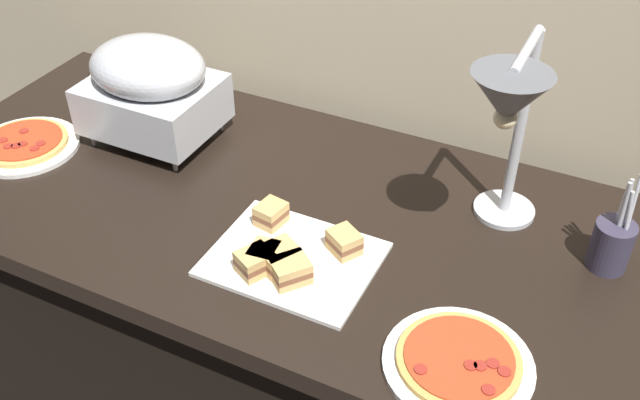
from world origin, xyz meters
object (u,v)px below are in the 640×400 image
object	(u,v)px
pizza_plate_front	(458,362)
sandwich_platter	(288,255)
heat_lamp	(510,111)
pizza_plate_center	(25,144)
utensil_holder	(612,244)
sauce_cup_near	(100,80)
chafing_dish	(151,86)

from	to	relation	value
pizza_plate_front	sandwich_platter	bearing A→B (deg)	165.03
heat_lamp	sandwich_platter	size ratio (longest dim) A/B	1.33
heat_lamp	pizza_plate_front	xyz separation A→B (m)	(0.04, -0.32, -0.34)
pizza_plate_front	pizza_plate_center	distance (m)	1.24
pizza_plate_center	utensil_holder	world-z (taller)	utensil_holder
heat_lamp	pizza_plate_front	size ratio (longest dim) A/B	1.67
pizza_plate_center	sauce_cup_near	world-z (taller)	sauce_cup_near
chafing_dish	pizza_plate_center	distance (m)	0.37
heat_lamp	sandwich_platter	world-z (taller)	heat_lamp
chafing_dish	pizza_plate_center	bearing A→B (deg)	-144.87
pizza_plate_front	pizza_plate_center	size ratio (longest dim) A/B	1.01
sauce_cup_near	utensil_holder	distance (m)	1.48
chafing_dish	sandwich_platter	size ratio (longest dim) A/B	0.92
pizza_plate_front	sandwich_platter	world-z (taller)	sandwich_platter
pizza_plate_front	pizza_plate_center	bearing A→B (deg)	170.98
chafing_dish	pizza_plate_front	distance (m)	1.04
heat_lamp	utensil_holder	size ratio (longest dim) A/B	2.04
chafing_dish	utensil_holder	distance (m)	1.15
sauce_cup_near	heat_lamp	bearing A→B (deg)	-10.45
pizza_plate_center	sandwich_platter	size ratio (longest dim) A/B	0.79
chafing_dish	heat_lamp	xyz separation A→B (m)	(0.91, -0.07, 0.20)
sauce_cup_near	utensil_holder	size ratio (longest dim) A/B	0.29
sauce_cup_near	chafing_dish	bearing A→B (deg)	-25.80
chafing_dish	sauce_cup_near	bearing A→B (deg)	154.20
pizza_plate_front	pizza_plate_center	world-z (taller)	same
chafing_dish	utensil_holder	size ratio (longest dim) A/B	1.41
pizza_plate_front	pizza_plate_center	xyz separation A→B (m)	(-1.23, 0.20, -0.00)
sandwich_platter	sauce_cup_near	distance (m)	0.97
chafing_dish	pizza_plate_front	xyz separation A→B (m)	(0.95, -0.39, -0.14)
sandwich_platter	sauce_cup_near	world-z (taller)	sandwich_platter
utensil_holder	heat_lamp	bearing A→B (deg)	-161.81
pizza_plate_front	utensil_holder	bearing A→B (deg)	63.77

